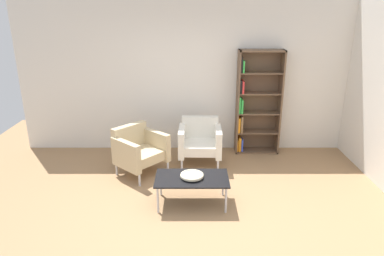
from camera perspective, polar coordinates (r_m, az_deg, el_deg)
name	(u,v)px	position (r m, az deg, el deg)	size (l,w,h in m)	color
ground_plane	(193,218)	(4.67, 0.24, -14.56)	(8.32, 8.32, 0.00)	#9E7751
plaster_back_panel	(192,73)	(6.44, 0.07, 8.97)	(6.40, 0.12, 2.90)	silver
bookshelf_tall	(253,104)	(6.46, 10.04, 3.94)	(0.80, 0.30, 1.90)	brown
coffee_table_low	(191,180)	(4.79, -0.24, -8.46)	(1.00, 0.56, 0.40)	black
decorative_bowl	(191,175)	(4.76, -0.24, -7.75)	(0.32, 0.32, 0.05)	beige
armchair_corner_red	(199,140)	(6.01, 1.08, -2.05)	(0.73, 0.68, 0.78)	white
armchair_by_bookshelf	(137,149)	(5.71, -8.95, -3.49)	(0.95, 0.95, 0.78)	#C6B289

